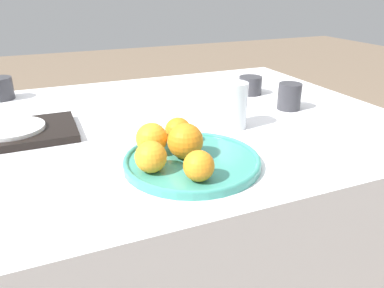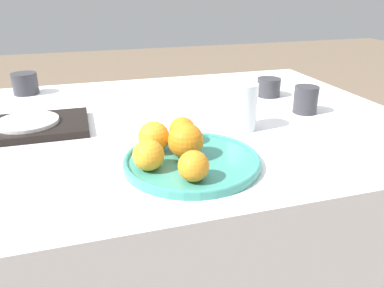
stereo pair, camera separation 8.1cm
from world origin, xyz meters
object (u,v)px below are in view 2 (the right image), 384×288
at_px(orange_4, 182,130).
at_px(water_glass, 243,107).
at_px(side_plate, 27,122).
at_px(cup_1, 25,84).
at_px(cup_0, 269,87).
at_px(orange_0, 186,141).
at_px(cup_2, 306,100).
at_px(orange_3, 154,137).
at_px(orange_2, 193,166).
at_px(serving_tray, 28,127).
at_px(fruit_platter, 192,161).
at_px(orange_1, 148,155).

height_order(orange_4, water_glass, water_glass).
relative_size(side_plate, cup_1, 1.87).
bearing_deg(cup_0, orange_0, -134.57).
height_order(cup_0, cup_2, cup_2).
bearing_deg(orange_4, orange_3, -158.03).
relative_size(orange_2, orange_4, 0.96).
relative_size(orange_4, serving_tray, 0.20).
xyz_separation_m(fruit_platter, side_plate, (-0.37, 0.33, 0.01)).
relative_size(fruit_platter, serving_tray, 0.96).
bearing_deg(serving_tray, fruit_platter, -41.89).
bearing_deg(cup_2, cup_0, 96.24).
distance_m(orange_3, cup_0, 0.62).
xyz_separation_m(cup_0, cup_1, (-0.83, 0.28, 0.01)).
xyz_separation_m(orange_4, cup_1, (-0.41, 0.63, -0.01)).
height_order(orange_2, cup_1, same).
bearing_deg(orange_2, orange_1, 136.27).
bearing_deg(cup_0, serving_tray, -171.45).
distance_m(orange_2, water_glass, 0.35).
bearing_deg(serving_tray, orange_0, -41.43).
distance_m(orange_1, cup_0, 0.70).
bearing_deg(cup_0, side_plate, -171.45).
height_order(fruit_platter, orange_0, orange_0).
bearing_deg(water_glass, cup_2, 16.91).
height_order(orange_4, cup_2, cup_2).
bearing_deg(orange_2, fruit_platter, 75.02).
bearing_deg(orange_0, orange_1, -158.67).
distance_m(fruit_platter, cup_1, 0.83).
distance_m(fruit_platter, water_glass, 0.27).
distance_m(orange_3, orange_4, 0.08).
relative_size(orange_4, cup_1, 0.73).
bearing_deg(cup_0, water_glass, -128.90).
bearing_deg(orange_4, orange_2, -98.77).
bearing_deg(orange_3, orange_2, -73.55).
height_order(fruit_platter, cup_0, cup_0).
xyz_separation_m(side_plate, cup_1, (-0.04, 0.39, 0.01)).
relative_size(orange_1, side_plate, 0.40).
distance_m(serving_tray, cup_0, 0.79).
bearing_deg(orange_3, serving_tray, 138.23).
relative_size(orange_3, side_plate, 0.44).
relative_size(orange_3, cup_2, 0.86).
relative_size(orange_0, orange_1, 1.20).
distance_m(orange_0, cup_1, 0.82).
bearing_deg(serving_tray, side_plate, 172.87).
xyz_separation_m(serving_tray, cup_2, (0.81, -0.08, 0.03)).
xyz_separation_m(orange_4, serving_tray, (-0.37, 0.23, -0.04)).
bearing_deg(cup_0, orange_4, -139.53).
bearing_deg(water_glass, orange_4, -157.79).
relative_size(orange_3, cup_1, 0.82).
xyz_separation_m(orange_1, water_glass, (0.30, 0.19, 0.02)).
bearing_deg(side_plate, water_glass, -15.46).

